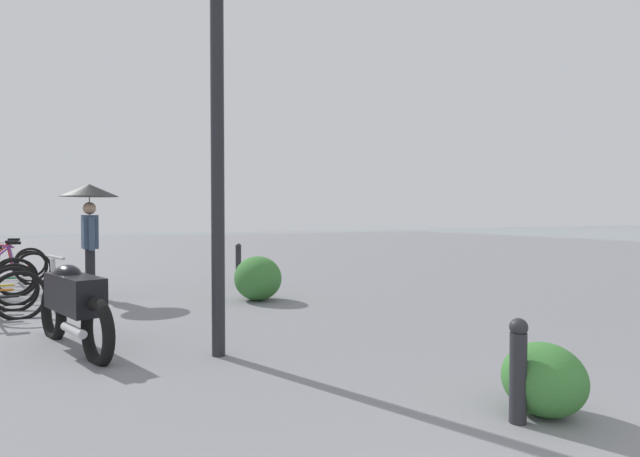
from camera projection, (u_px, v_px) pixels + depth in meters
lamppost at (217, 82)px, 5.24m from camera, size 0.98×0.28×4.36m
motorcycle at (73, 303)px, 5.58m from camera, size 2.11×0.74×1.06m
bicycle_red at (3, 266)px, 11.02m from camera, size 0.21×1.77×0.95m
bicycle_purple at (4, 269)px, 10.51m from camera, size 0.10×1.77×0.95m
bicycle_white at (5, 262)px, 11.97m from camera, size 0.31×1.76×0.95m
pedestrian at (89, 208)px, 8.98m from camera, size 1.00×1.00×2.03m
bollard_near at (518, 368)px, 3.59m from camera, size 0.13×0.13×0.75m
bollard_mid at (238, 263)px, 10.79m from camera, size 0.13×0.13×0.87m
shrub_low at (258, 278)px, 8.74m from camera, size 0.90×0.81×0.76m
shrub_round at (544, 379)px, 3.73m from camera, size 0.63×0.57×0.54m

